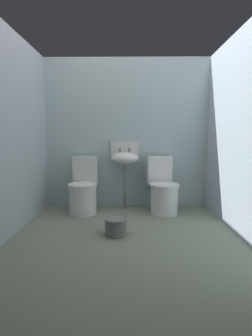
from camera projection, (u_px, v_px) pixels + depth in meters
ground_plane at (126, 239)px, 2.80m from camera, size 2.84×2.86×0.08m
wall_back at (127, 134)px, 3.92m from camera, size 2.84×0.10×2.22m
wall_left at (8, 132)px, 2.77m from camera, size 0.10×2.66×2.22m
wall_right at (245, 132)px, 2.74m from camera, size 0.10×2.66×2.22m
toilet_left at (84, 189)px, 3.63m from camera, size 0.40×0.59×0.78m
toilet_right at (163, 190)px, 3.62m from camera, size 0.47×0.64×0.78m
sink at (125, 158)px, 3.76m from camera, size 0.42×0.35×0.99m
bucket at (116, 226)px, 2.79m from camera, size 0.26×0.26×0.19m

